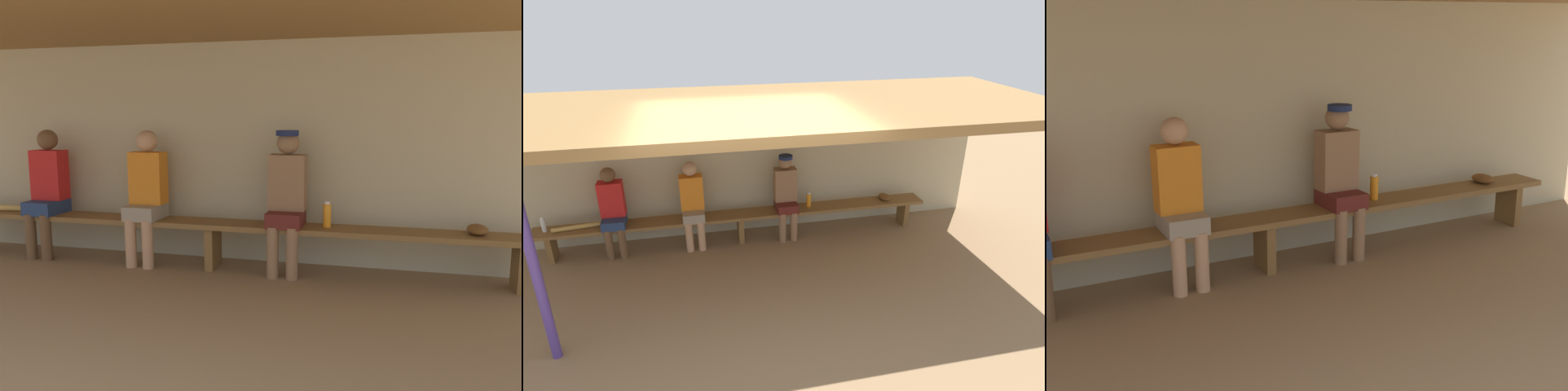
% 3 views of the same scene
% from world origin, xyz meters
% --- Properties ---
extents(ground_plane, '(24.00, 24.00, 0.00)m').
position_xyz_m(ground_plane, '(0.00, 0.00, 0.00)').
color(ground_plane, '#8C6D4C').
extents(back_wall, '(8.00, 0.20, 2.20)m').
position_xyz_m(back_wall, '(0.00, 2.00, 1.10)').
color(back_wall, '#B7AD8C').
rests_on(back_wall, ground).
extents(bench, '(6.00, 0.36, 0.46)m').
position_xyz_m(bench, '(0.00, 1.55, 0.39)').
color(bench, brown).
rests_on(bench, ground).
extents(player_middle, '(0.34, 0.42, 1.34)m').
position_xyz_m(player_middle, '(-0.70, 1.55, 0.73)').
color(player_middle, gray).
rests_on(player_middle, ground).
extents(player_rightmost, '(0.34, 0.42, 1.34)m').
position_xyz_m(player_rightmost, '(0.73, 1.55, 0.75)').
color(player_rightmost, '#591E19').
rests_on(player_rightmost, ground).
extents(water_bottle_green, '(0.07, 0.07, 0.24)m').
position_xyz_m(water_bottle_green, '(1.10, 1.58, 0.57)').
color(water_bottle_green, orange).
rests_on(water_bottle_green, bench).
extents(baseball_glove_tan, '(0.20, 0.26, 0.09)m').
position_xyz_m(baseball_glove_tan, '(2.40, 1.58, 0.51)').
color(baseball_glove_tan, brown).
rests_on(baseball_glove_tan, bench).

